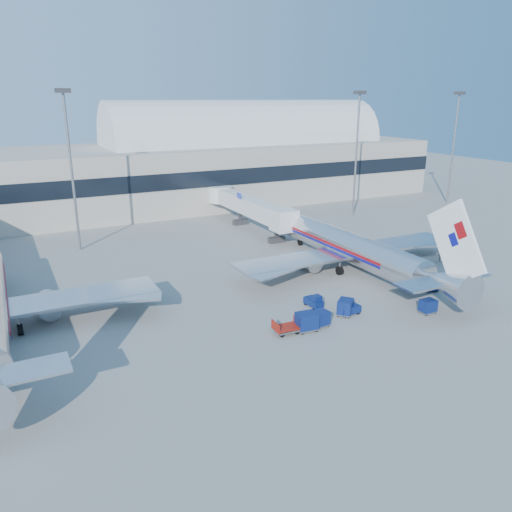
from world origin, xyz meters
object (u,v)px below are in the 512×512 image
mast_east (357,136)px  barrier_far (447,256)px  jetbridge_near (246,205)px  barrier_near (411,263)px  airliner_main (352,248)px  tug_right (426,285)px  tug_lead (348,308)px  mast_far_east (455,132)px  cart_train_a (345,307)px  cart_train_b (320,318)px  tug_left (314,301)px  mast_west (69,147)px  cart_train_c (307,321)px  ramp_worker (468,287)px  cart_open_red (287,328)px  cart_solo_near (428,306)px  cart_solo_far (463,278)px  barrier_mid (429,259)px

mast_east → barrier_far: bearing=-100.9°
jetbridge_near → barrier_near: jetbridge_near is taller
airliner_main → tug_right: 10.82m
tug_lead → tug_right: 12.01m
mast_far_east → cart_train_a: size_ratio=9.59×
cart_train_a → cart_train_b: 4.02m
barrier_near → tug_left: size_ratio=1.32×
mast_west → cart_train_c: (15.07, -38.00, -13.83)m
airliner_main → tug_right: (2.87, -10.21, -2.16)m
mast_west → barrier_far: 54.58m
airliner_main → ramp_worker: 14.63m
barrier_near → cart_train_b: 23.45m
mast_far_east → cart_open_red: 73.81m
cart_train_c → cart_solo_near: bearing=-3.9°
mast_east → ramp_worker: 42.86m
barrier_far → cart_train_a: 25.57m
airliner_main → cart_solo_far: (8.10, -10.86, -2.01)m
tug_lead → cart_open_red: bearing=-175.9°
mast_far_east → cart_open_red: mast_far_east is taller
airliner_main → cart_open_red: airliner_main is taller
tug_right → tug_left: 14.19m
mast_west → ramp_worker: 54.90m
mast_far_east → tug_left: size_ratio=9.97×
mast_far_east → tug_lead: bearing=-145.8°
barrier_mid → cart_solo_near: size_ratio=1.81×
barrier_near → barrier_mid: size_ratio=1.00×
cart_solo_near → cart_train_a: bearing=155.8°
jetbridge_near → cart_open_red: 41.18m
cart_train_c → cart_train_b: bearing=12.4°
barrier_near → mast_west: bearing=143.6°
mast_east → mast_far_east: size_ratio=1.00×
barrier_near → tug_lead: 19.22m
airliner_main → cart_solo_near: 15.02m
airliner_main → mast_east: 34.51m
airliner_main → cart_train_a: airliner_main is taller
mast_west → mast_east: same height
mast_far_east → barrier_near: 48.57m
cart_solo_near → cart_solo_far: (9.61, 3.93, 0.14)m
mast_west → ramp_worker: bearing=-46.2°
mast_east → tug_left: 47.92m
cart_train_b → cart_train_c: cart_train_c is taller
jetbridge_near → mast_far_east: bearing=-1.0°
mast_west → cart_open_red: size_ratio=8.79×
mast_west → tug_lead: 44.62m
barrier_near → cart_solo_near: size_ratio=1.81×
cart_solo_near → jetbridge_near: bearing=91.2°
barrier_near → cart_train_c: (-22.93, -10.00, 0.51)m
barrier_far → mast_far_east: bearing=42.6°
jetbridge_near → cart_train_b: (-10.90, -38.62, -3.08)m
cart_train_b → ramp_worker: bearing=-8.9°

